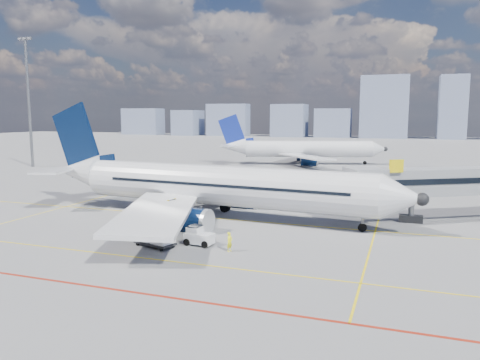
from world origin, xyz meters
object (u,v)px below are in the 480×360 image
Objects in this scene: second_aircraft at (301,149)px; cargo_dolly at (155,234)px; main_aircraft at (207,185)px; ramp_worker at (230,242)px; belt_loader at (144,214)px; baggage_tug at (198,236)px.

second_aircraft is 65.91m from cargo_dolly.
ramp_worker is (6.70, -11.02, -2.46)m from main_aircraft.
second_aircraft reaches higher than belt_loader.
second_aircraft is at bearing 96.57° from belt_loader.
cargo_dolly is (0.65, -11.71, -2.20)m from main_aircraft.
second_aircraft reaches higher than baggage_tug.
second_aircraft is at bearing 108.09° from cargo_dolly.
ramp_worker is at bearing -53.89° from main_aircraft.
ramp_worker is at bearing 22.31° from cargo_dolly.
main_aircraft is 6.92m from belt_loader.
ramp_worker is (8.65, -65.13, -2.47)m from second_aircraft.
cargo_dolly is at bearing -82.04° from main_aircraft.
main_aircraft is 54.15m from second_aircraft.
belt_loader reaches higher than cargo_dolly.
main_aircraft is 6.81× the size of belt_loader.
ramp_worker is (3.04, -0.88, 0.01)m from baggage_tug.
baggage_tug is at bearing -65.34° from main_aircraft.
main_aircraft reaches higher than ramp_worker.
belt_loader is 4.04× the size of ramp_worker.
cargo_dolly is at bearing -105.04° from second_aircraft.
second_aircraft is (-1.95, 54.12, 0.01)m from main_aircraft.
cargo_dolly is 0.60× the size of belt_loader.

